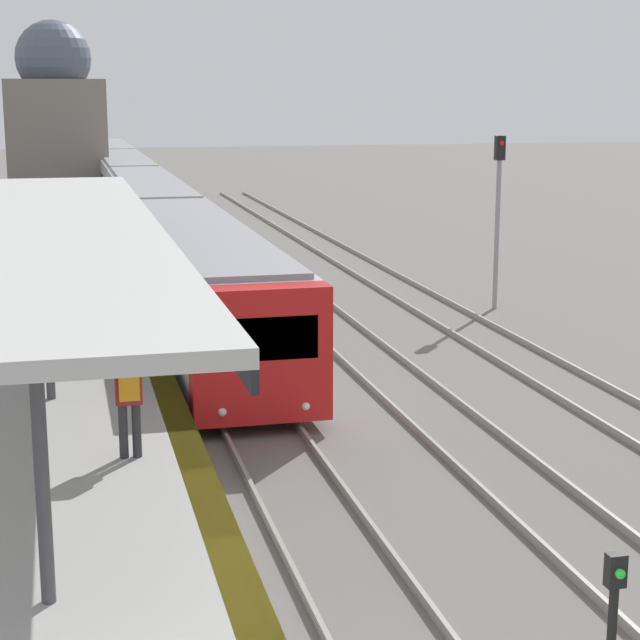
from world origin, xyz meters
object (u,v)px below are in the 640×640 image
signal_post_near (613,612)px  signal_mast_far (498,201)px  person_on_platform (129,396)px  train_near (137,194)px

signal_post_near → signal_mast_far: signal_mast_far is taller
person_on_platform → signal_post_near: (4.48, -6.59, -0.78)m
signal_post_near → signal_mast_far: size_ratio=0.34×
train_near → signal_post_near: train_near is taller
person_on_platform → signal_mast_far: signal_mast_far is taller
signal_mast_far → person_on_platform: bearing=-130.8°
signal_post_near → train_near: bearing=92.5°
person_on_platform → train_near: size_ratio=0.03×
person_on_platform → train_near: (2.63, 35.14, -0.21)m
signal_post_near → signal_mast_far: bearing=70.4°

